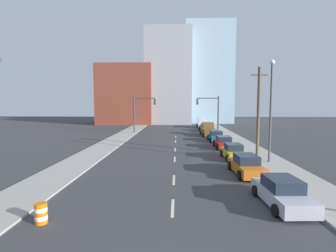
# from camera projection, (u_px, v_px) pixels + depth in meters

# --- Properties ---
(sidewalk_left) EXTENTS (3.44, 94.27, 0.12)m
(sidewalk_left) POSITION_uv_depth(u_px,v_px,m) (133.00, 130.00, 53.39)
(sidewalk_left) COLOR #9E9B93
(sidewalk_left) RESTS_ON ground
(sidewalk_right) EXTENTS (3.44, 94.27, 0.12)m
(sidewalk_right) POSITION_uv_depth(u_px,v_px,m) (220.00, 130.00, 52.78)
(sidewalk_right) COLOR #9E9B93
(sidewalk_right) RESTS_ON ground
(lane_stripe_at_8m) EXTENTS (0.16, 2.40, 0.01)m
(lane_stripe_at_8m) POSITION_uv_depth(u_px,v_px,m) (173.00, 208.00, 13.76)
(lane_stripe_at_8m) COLOR beige
(lane_stripe_at_8m) RESTS_ON ground
(lane_stripe_at_13m) EXTENTS (0.16, 2.40, 0.01)m
(lane_stripe_at_13m) POSITION_uv_depth(u_px,v_px,m) (174.00, 180.00, 18.77)
(lane_stripe_at_13m) COLOR beige
(lane_stripe_at_13m) RESTS_ON ground
(lane_stripe_at_20m) EXTENTS (0.16, 2.40, 0.01)m
(lane_stripe_at_20m) POSITION_uv_depth(u_px,v_px,m) (175.00, 159.00, 25.67)
(lane_stripe_at_20m) COLOR beige
(lane_stripe_at_20m) RESTS_ON ground
(lane_stripe_at_25m) EXTENTS (0.16, 2.40, 0.01)m
(lane_stripe_at_25m) POSITION_uv_depth(u_px,v_px,m) (175.00, 149.00, 30.99)
(lane_stripe_at_25m) COLOR beige
(lane_stripe_at_25m) RESTS_ON ground
(lane_stripe_at_31m) EXTENTS (0.16, 2.40, 0.01)m
(lane_stripe_at_31m) POSITION_uv_depth(u_px,v_px,m) (175.00, 141.00, 37.47)
(lane_stripe_at_31m) COLOR beige
(lane_stripe_at_31m) RESTS_ON ground
(lane_stripe_at_37m) EXTENTS (0.16, 2.40, 0.01)m
(lane_stripe_at_37m) POSITION_uv_depth(u_px,v_px,m) (176.00, 137.00, 42.77)
(lane_stripe_at_37m) COLOR beige
(lane_stripe_at_37m) RESTS_ON ground
(building_brick_left) EXTENTS (14.00, 16.00, 15.27)m
(building_brick_left) POSITION_uv_depth(u_px,v_px,m) (128.00, 95.00, 71.58)
(building_brick_left) COLOR brown
(building_brick_left) RESTS_ON ground
(building_office_center) EXTENTS (12.00, 20.00, 24.71)m
(building_office_center) POSITION_uv_depth(u_px,v_px,m) (169.00, 79.00, 74.76)
(building_office_center) COLOR #99999E
(building_office_center) RESTS_ON ground
(building_glass_right) EXTENTS (13.00, 20.00, 27.30)m
(building_glass_right) POSITION_uv_depth(u_px,v_px,m) (206.00, 76.00, 78.25)
(building_glass_right) COLOR #99B7CC
(building_glass_right) RESTS_ON ground
(traffic_signal_left) EXTENTS (4.05, 0.35, 6.77)m
(traffic_signal_left) POSITION_uv_depth(u_px,v_px,m) (140.00, 109.00, 47.37)
(traffic_signal_left) COLOR #38383D
(traffic_signal_left) RESTS_ON ground
(traffic_signal_right) EXTENTS (4.05, 0.35, 6.77)m
(traffic_signal_right) POSITION_uv_depth(u_px,v_px,m) (212.00, 110.00, 46.92)
(traffic_signal_right) COLOR #38383D
(traffic_signal_right) RESTS_ON ground
(utility_pole_right_mid) EXTENTS (1.60, 0.32, 9.13)m
(utility_pole_right_mid) POSITION_uv_depth(u_px,v_px,m) (258.00, 111.00, 26.74)
(utility_pole_right_mid) COLOR brown
(utility_pole_right_mid) RESTS_ON ground
(traffic_barrel) EXTENTS (0.56, 0.56, 0.95)m
(traffic_barrel) POSITION_uv_depth(u_px,v_px,m) (41.00, 213.00, 11.93)
(traffic_barrel) COLOR orange
(traffic_barrel) RESTS_ON ground
(street_lamp) EXTENTS (0.44, 0.44, 9.33)m
(street_lamp) POSITION_uv_depth(u_px,v_px,m) (271.00, 105.00, 23.56)
(street_lamp) COLOR #4C4C51
(street_lamp) RESTS_ON ground
(sedan_silver) EXTENTS (2.27, 4.69, 1.51)m
(sedan_silver) POSITION_uv_depth(u_px,v_px,m) (282.00, 193.00, 14.06)
(sedan_silver) COLOR #B2B2BC
(sedan_silver) RESTS_ON ground
(sedan_orange) EXTENTS (2.21, 4.70, 1.54)m
(sedan_orange) POSITION_uv_depth(u_px,v_px,m) (246.00, 165.00, 20.13)
(sedan_orange) COLOR orange
(sedan_orange) RESTS_ON ground
(sedan_yellow) EXTENTS (2.09, 4.26, 1.51)m
(sedan_yellow) POSITION_uv_depth(u_px,v_px,m) (233.00, 152.00, 25.79)
(sedan_yellow) COLOR gold
(sedan_yellow) RESTS_ON ground
(sedan_red) EXTENTS (2.17, 4.58, 1.45)m
(sedan_red) POSITION_uv_depth(u_px,v_px,m) (224.00, 142.00, 32.09)
(sedan_red) COLOR red
(sedan_red) RESTS_ON ground
(sedan_teal) EXTENTS (2.12, 4.65, 1.53)m
(sedan_teal) POSITION_uv_depth(u_px,v_px,m) (216.00, 136.00, 37.77)
(sedan_teal) COLOR #196B75
(sedan_teal) RESTS_ON ground
(pickup_truck_brown) EXTENTS (2.54, 5.68, 2.22)m
(pickup_truck_brown) POSITION_uv_depth(u_px,v_px,m) (208.00, 130.00, 44.40)
(pickup_truck_brown) COLOR brown
(pickup_truck_brown) RESTS_ON ground
(sedan_navy) EXTENTS (2.16, 4.67, 1.42)m
(sedan_navy) POSITION_uv_depth(u_px,v_px,m) (205.00, 128.00, 51.46)
(sedan_navy) COLOR #141E47
(sedan_navy) RESTS_ON ground
(box_truck_gray) EXTENTS (2.34, 6.37, 2.19)m
(box_truck_gray) POSITION_uv_depth(u_px,v_px,m) (202.00, 123.00, 58.71)
(box_truck_gray) COLOR slate
(box_truck_gray) RESTS_ON ground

